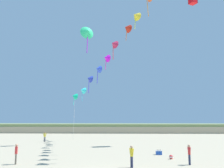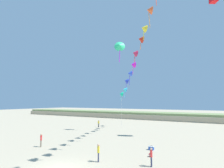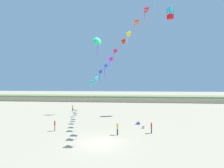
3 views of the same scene
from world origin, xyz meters
name	(u,v)px [view 2 (image 2 of 3)]	position (x,y,z in m)	size (l,w,h in m)	color
dune_ridge	(171,116)	(0.00, 45.67, 1.04)	(120.00, 9.88, 2.10)	tan
person_near_left	(41,139)	(-7.24, 4.13, 0.90)	(0.35, 0.51, 1.56)	#726656
person_near_right	(151,156)	(6.24, 4.34, 0.88)	(0.21, 0.54, 1.53)	#282D4C
person_mid_center	(98,151)	(1.73, 3.14, 0.91)	(0.35, 0.51, 1.58)	#282D4C
person_far_left	(99,123)	(-10.39, 21.34, 0.86)	(0.52, 0.20, 1.48)	#474C56
kite_banner_string	(142,34)	(2.41, 13.71, 15.48)	(19.53, 23.98, 24.62)	#14DB9A
large_kite_low_lead	(120,46)	(-3.76, 18.38, 16.07)	(2.31, 1.92, 4.31)	#35E78E
beach_cooler	(151,148)	(4.71, 9.39, 0.21)	(0.58, 0.41, 0.46)	blue
beach_ball	(150,155)	(5.36, 6.90, 0.18)	(0.36, 0.36, 0.36)	red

